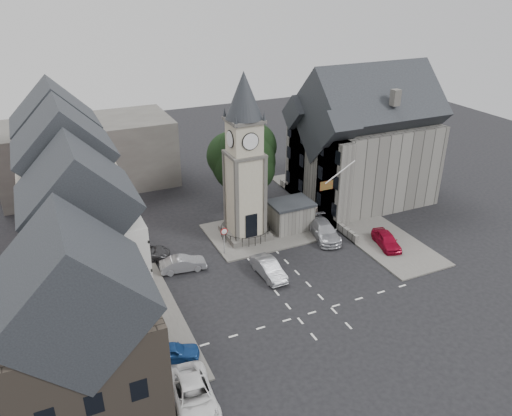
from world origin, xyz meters
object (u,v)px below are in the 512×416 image
car_east_red (386,240)px  pedestrian (316,214)px  clock_tower (245,160)px  stone_shelter (290,216)px  car_west_blue (172,352)px

car_east_red → pedestrian: (-3.50, 7.36, 0.17)m
clock_tower → stone_shelter: size_ratio=3.78×
stone_shelter → pedestrian: bearing=6.3°
clock_tower → car_west_blue: (-11.50, -13.99, -7.48)m
car_west_blue → pedestrian: pedestrian is taller
car_west_blue → clock_tower: bearing=-24.4°
clock_tower → car_west_blue: bearing=-129.4°
stone_shelter → car_west_blue: size_ratio=1.15×
clock_tower → stone_shelter: bearing=-5.8°
clock_tower → pedestrian: clock_tower is taller
car_east_red → pedestrian: bearing=129.0°
clock_tower → stone_shelter: 8.15m
car_east_red → pedestrian: pedestrian is taller
car_west_blue → stone_shelter: bearing=-35.4°
car_west_blue → pedestrian: size_ratio=2.11×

